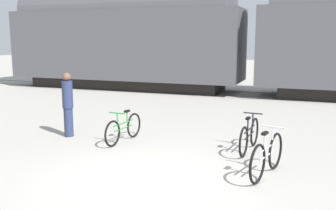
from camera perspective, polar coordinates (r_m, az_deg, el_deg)
ground_plane at (r=7.63m, az=-2.81°, el=-10.95°), size 80.00×80.00×0.00m
freight_train at (r=18.89m, az=11.96°, el=10.20°), size 25.19×3.08×5.49m
rail_near at (r=18.38m, az=11.30°, el=1.25°), size 37.19×0.07×0.01m
rail_far at (r=19.78m, az=11.97°, el=1.84°), size 37.19×0.07×0.01m
bicycle_green at (r=10.30m, az=-6.46°, el=-3.39°), size 0.46×1.70×0.83m
bicycle_black at (r=9.59m, az=11.72°, el=-4.39°), size 0.46×1.77×0.89m
bicycle_silver at (r=7.99m, az=14.17°, el=-7.21°), size 0.52×1.74×0.95m
person_in_navy at (r=11.01m, az=-14.34°, el=0.13°), size 0.29×0.29×1.76m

